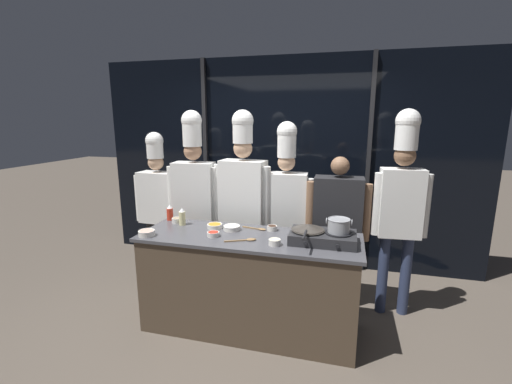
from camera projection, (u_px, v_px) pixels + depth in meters
ground_plane at (249, 327)px, 3.24m from camera, size 24.00×24.00×0.00m
window_wall_back at (283, 164)px, 4.49m from camera, size 5.02×0.09×2.70m
demo_counter at (249, 283)px, 3.14m from camera, size 1.98×0.67×0.91m
portable_stove at (323, 237)px, 2.88m from camera, size 0.55×0.35×0.10m
frying_pan at (308, 227)px, 2.89m from camera, size 0.28×0.49×0.05m
stock_pot at (339, 225)px, 2.82m from camera, size 0.21×0.19×0.12m
squeeze_bottle_chili at (170, 213)px, 3.51m from camera, size 0.07×0.07×0.16m
squeeze_bottle_oil at (182, 217)px, 3.35m from camera, size 0.06×0.06×0.17m
prep_bowl_noodles at (275, 242)px, 2.82m from camera, size 0.10×0.10×0.05m
prep_bowl_rice at (232, 227)px, 3.20m from camera, size 0.16×0.16×0.05m
prep_bowl_chili_flakes at (213, 234)px, 3.03m from camera, size 0.11×0.11×0.04m
prep_bowl_carrots at (215, 226)px, 3.26m from camera, size 0.15×0.15×0.04m
prep_bowl_soy_glaze at (272, 228)px, 3.19m from camera, size 0.09×0.09×0.05m
prep_bowl_mushrooms at (177, 220)px, 3.43m from camera, size 0.10×0.10×0.05m
prep_bowl_shrimp at (147, 233)px, 3.04m from camera, size 0.15×0.15×0.05m
serving_spoon_slotted at (259, 229)px, 3.22m from camera, size 0.24×0.08×0.02m
serving_spoon_solid at (247, 240)px, 2.93m from camera, size 0.27×0.15×0.02m
chef_head at (158, 198)px, 3.98m from camera, size 0.56×0.24×1.78m
chef_sous at (194, 190)px, 3.78m from camera, size 0.58×0.27×2.02m
chef_line at (243, 192)px, 3.65m from camera, size 0.63×0.28×2.02m
chef_pastry at (286, 201)px, 3.60m from camera, size 0.58×0.25×1.90m
person_guest at (337, 219)px, 3.42m from camera, size 0.63×0.25×1.57m
chef_apprentice at (401, 197)px, 3.24m from camera, size 0.51×0.23×2.02m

